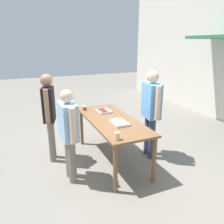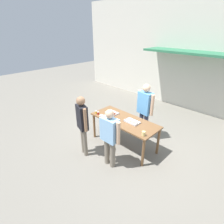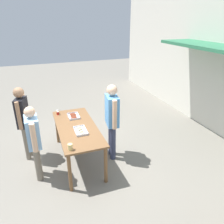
{
  "view_description": "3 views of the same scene",
  "coord_description": "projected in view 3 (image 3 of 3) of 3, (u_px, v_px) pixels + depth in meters",
  "views": [
    {
      "loc": [
        3.59,
        -1.55,
        2.25
      ],
      "look_at": [
        0.0,
        0.0,
        1.01
      ],
      "focal_mm": 35.0,
      "sensor_mm": 36.0,
      "label": 1
    },
    {
      "loc": [
        2.82,
        -3.35,
        3.23
      ],
      "look_at": [
        -0.53,
        0.03,
        0.91
      ],
      "focal_mm": 28.0,
      "sensor_mm": 36.0,
      "label": 2
    },
    {
      "loc": [
        4.25,
        -0.73,
        3.06
      ],
      "look_at": [
        0.14,
        0.77,
        1.15
      ],
      "focal_mm": 35.0,
      "sensor_mm": 36.0,
      "label": 3
    }
  ],
  "objects": [
    {
      "name": "person_server_behind_table",
      "position": [
        112.0,
        116.0,
        4.82
      ],
      "size": [
        0.63,
        0.3,
        1.77
      ],
      "rotation": [
        0.0,
        0.0,
        -0.14
      ],
      "color": "#333851",
      "rests_on": "ground"
    },
    {
      "name": "beer_cup",
      "position": [
        70.0,
        147.0,
        3.92
      ],
      "size": [
        0.09,
        0.09,
        0.12
      ],
      "color": "#DBC67A",
      "rests_on": "serving_table"
    },
    {
      "name": "ground_plane",
      "position": [
        79.0,
        159.0,
        5.12
      ],
      "size": [
        24.0,
        24.0,
        0.0
      ],
      "primitive_type": "plane",
      "color": "slate"
    },
    {
      "name": "food_tray_buns",
      "position": [
        81.0,
        131.0,
        4.56
      ],
      "size": [
        0.42,
        0.24,
        0.05
      ],
      "color": "silver",
      "rests_on": "serving_table"
    },
    {
      "name": "food_tray_sausages",
      "position": [
        74.0,
        116.0,
        5.23
      ],
      "size": [
        0.38,
        0.26,
        0.04
      ],
      "color": "silver",
      "rests_on": "serving_table"
    },
    {
      "name": "person_customer_with_cup",
      "position": [
        34.0,
        138.0,
        4.2
      ],
      "size": [
        0.63,
        0.26,
        1.57
      ],
      "rotation": [
        0.0,
        0.0,
        3.18
      ],
      "color": "#756B5B",
      "rests_on": "ground"
    },
    {
      "name": "condiment_jar_mustard",
      "position": [
        57.0,
        112.0,
        5.41
      ],
      "size": [
        0.06,
        0.06,
        0.08
      ],
      "color": "gold",
      "rests_on": "serving_table"
    },
    {
      "name": "person_customer_holding_hotdog",
      "position": [
        23.0,
        117.0,
        4.79
      ],
      "size": [
        0.51,
        0.29,
        1.72
      ],
      "rotation": [
        0.0,
        0.0,
        2.87
      ],
      "color": "#756B5B",
      "rests_on": "ground"
    },
    {
      "name": "condiment_jar_ketchup",
      "position": [
        58.0,
        113.0,
        5.33
      ],
      "size": [
        0.06,
        0.06,
        0.08
      ],
      "color": "#B22319",
      "rests_on": "serving_table"
    },
    {
      "name": "serving_table",
      "position": [
        77.0,
        131.0,
        4.81
      ],
      "size": [
        2.01,
        0.83,
        0.86
      ],
      "color": "brown",
      "rests_on": "ground"
    }
  ]
}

